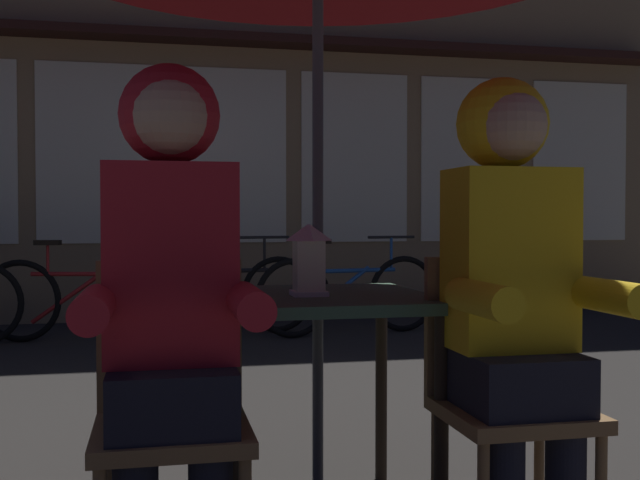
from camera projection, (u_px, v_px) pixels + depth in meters
name	position (u px, v px, depth m)	size (l,w,h in m)	color
cafe_table	(318.00, 325.00, 2.51)	(0.72, 0.72, 0.74)	#42664C
lantern	(309.00, 258.00, 2.45)	(0.11, 0.11, 0.23)	white
chair_left	(171.00, 404.00, 2.06)	(0.40, 0.40, 0.87)	olive
chair_right	(503.00, 387.00, 2.26)	(0.40, 0.40, 0.87)	olive
person_left_hooded	(171.00, 273.00, 1.99)	(0.45, 0.56, 1.40)	black
person_right_hooded	(513.00, 268.00, 2.19)	(0.45, 0.56, 1.40)	black
shopfront_building	(227.00, 11.00, 7.76)	(10.00, 0.93, 6.20)	#937A56
bicycle_second	(84.00, 299.00, 6.10)	(1.65, 0.41, 0.84)	black
bicycle_third	(220.00, 295.00, 6.44)	(1.67, 0.32, 0.84)	black
bicycle_fourth	(350.00, 294.00, 6.50)	(1.67, 0.32, 0.84)	black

